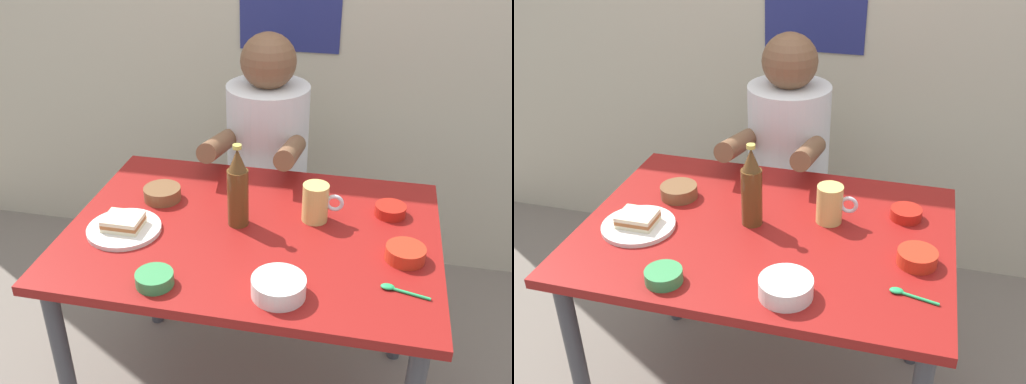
% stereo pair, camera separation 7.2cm
% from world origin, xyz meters
% --- Properties ---
extents(dining_table, '(1.10, 0.80, 0.74)m').
position_xyz_m(dining_table, '(0.00, 0.00, 0.65)').
color(dining_table, maroon).
rests_on(dining_table, ground).
extents(stool, '(0.34, 0.34, 0.45)m').
position_xyz_m(stool, '(-0.08, 0.63, 0.35)').
color(stool, '#4C4C51').
rests_on(stool, ground).
extents(person_seated, '(0.33, 0.56, 0.72)m').
position_xyz_m(person_seated, '(-0.08, 0.62, 0.77)').
color(person_seated, white).
rests_on(person_seated, stool).
extents(plate_orange, '(0.22, 0.22, 0.01)m').
position_xyz_m(plate_orange, '(-0.37, -0.09, 0.75)').
color(plate_orange, silver).
rests_on(plate_orange, dining_table).
extents(sandwich, '(0.11, 0.09, 0.04)m').
position_xyz_m(sandwich, '(-0.37, -0.09, 0.77)').
color(sandwich, beige).
rests_on(sandwich, plate_orange).
extents(beer_mug, '(0.13, 0.08, 0.12)m').
position_xyz_m(beer_mug, '(0.18, 0.09, 0.80)').
color(beer_mug, '#D1BC66').
rests_on(beer_mug, dining_table).
extents(beer_bottle, '(0.06, 0.06, 0.26)m').
position_xyz_m(beer_bottle, '(-0.05, 0.02, 0.86)').
color(beer_bottle, '#593819').
rests_on(beer_bottle, dining_table).
extents(sauce_bowl_chili, '(0.11, 0.11, 0.04)m').
position_xyz_m(sauce_bowl_chili, '(0.44, -0.06, 0.76)').
color(sauce_bowl_chili, red).
rests_on(sauce_bowl_chili, dining_table).
extents(rice_bowl_white, '(0.14, 0.14, 0.05)m').
position_xyz_m(rice_bowl_white, '(0.13, -0.28, 0.77)').
color(rice_bowl_white, silver).
rests_on(rice_bowl_white, dining_table).
extents(sambal_bowl_red, '(0.10, 0.10, 0.03)m').
position_xyz_m(sambal_bowl_red, '(0.40, 0.17, 0.76)').
color(sambal_bowl_red, '#B21E14').
rests_on(sambal_bowl_red, dining_table).
extents(condiment_bowl_brown, '(0.12, 0.12, 0.04)m').
position_xyz_m(condiment_bowl_brown, '(-0.33, 0.11, 0.76)').
color(condiment_bowl_brown, brown).
rests_on(condiment_bowl_brown, dining_table).
extents(dip_bowl_green, '(0.10, 0.10, 0.03)m').
position_xyz_m(dip_bowl_green, '(-0.19, -0.31, 0.76)').
color(dip_bowl_green, '#388C4C').
rests_on(dip_bowl_green, dining_table).
extents(spoon, '(0.13, 0.04, 0.01)m').
position_xyz_m(spoon, '(0.42, -0.21, 0.75)').
color(spoon, '#26A559').
rests_on(spoon, dining_table).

